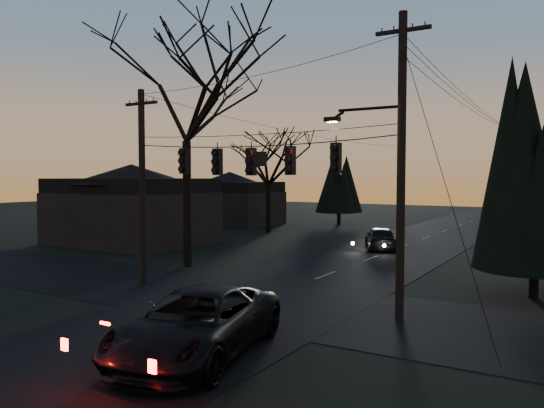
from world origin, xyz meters
The scene contains 16 objects.
ground_plane centered at (0.00, 0.00, 0.00)m, with size 160.00×160.00×0.00m, color black.
main_road centered at (0.00, 20.00, 0.01)m, with size 8.00×120.00×0.02m, color black.
cross_road centered at (0.00, 10.00, 0.01)m, with size 60.00×7.00×0.02m, color black.
utility_pole_right centered at (5.50, 10.00, 0.00)m, with size 5.00×0.30×10.00m, color black, non-canonical shape.
utility_pole_left centered at (-6.00, 10.00, 0.00)m, with size 1.80×0.30×8.50m, color black, non-canonical shape.
utility_pole_far_r centered at (5.50, 38.00, 0.00)m, with size 1.80×0.30×8.50m, color black, non-canonical shape.
utility_pole_far_l centered at (-6.00, 46.00, 0.00)m, with size 0.30×0.30×8.00m, color black, non-canonical shape.
span_signal_assembly centered at (-0.24, 10.00, 5.35)m, with size 11.50×0.44×1.46m.
bare_tree_left centered at (-7.34, 14.56, 9.21)m, with size 10.05×10.05×13.18m.
evergreen_right centered at (8.96, 15.92, 4.75)m, with size 4.42×4.42×8.30m.
bare_tree_dist centered at (-12.61, 31.30, 5.55)m, with size 7.10×7.10×7.95m.
evergreen_dist centered at (-10.40, 40.98, 3.80)m, with size 3.57×3.57×6.41m.
house_left_near centered at (-17.00, 20.00, 2.80)m, with size 10.00×8.00×5.60m.
house_left_far centered at (-20.00, 36.00, 2.60)m, with size 9.00×7.00×5.20m.
suv_near centered at (1.99, 3.91, 0.86)m, with size 2.85×6.19×1.72m, color black.
sedan_oncoming_a centered at (-0.80, 25.90, 0.75)m, with size 1.78×4.43×1.51m, color black.
Camera 1 is at (10.79, -6.85, 4.75)m, focal length 35.00 mm.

